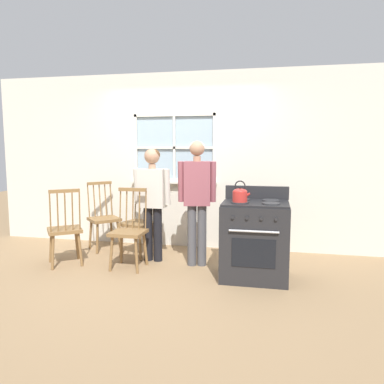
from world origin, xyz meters
name	(u,v)px	position (x,y,z in m)	size (l,w,h in m)	color
ground_plane	(161,275)	(0.00, 0.00, 0.00)	(16.00, 16.00, 0.00)	#937551
wall_back	(187,162)	(0.01, 1.40, 1.34)	(6.40, 0.16, 2.70)	silver
chair_by_window	(139,223)	(-0.56, 0.75, 0.47)	(0.53, 0.52, 1.03)	olive
chair_near_wall	(104,219)	(-1.20, 0.94, 0.47)	(0.58, 0.58, 1.03)	olive
chair_center_cluster	(129,232)	(-0.49, 0.18, 0.47)	(0.43, 0.41, 1.03)	olive
chair_near_stove	(65,230)	(-1.36, 0.11, 0.47)	(0.58, 0.57, 1.03)	olive
person_elderly_left	(152,194)	(-0.28, 0.54, 0.94)	(0.51, 0.23, 1.54)	black
person_teen_center	(197,192)	(0.36, 0.46, 0.98)	(0.51, 0.27, 1.65)	#4C4C51
stove	(255,239)	(1.13, 0.13, 0.47)	(0.78, 0.68, 1.08)	#232326
kettle	(240,195)	(0.95, 0.00, 1.02)	(0.21, 0.17, 0.25)	red
potted_plant	(184,177)	(-0.02, 1.31, 1.11)	(0.14, 0.14, 0.23)	#935B3D
handbag	(149,195)	(-0.48, 0.97, 0.86)	(0.24, 0.23, 0.31)	black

